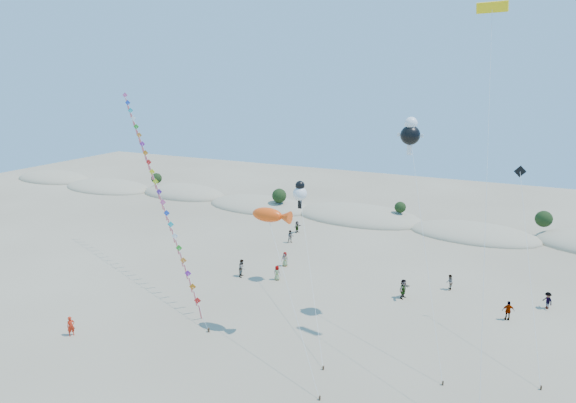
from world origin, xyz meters
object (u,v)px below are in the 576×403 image
Objects in this scene: flyer_foreground at (71,326)px; parafoil_kite at (492,19)px; kite_train at (156,184)px; fish_kite at (271,216)px.

parafoil_kite is at bearing -42.13° from flyer_foreground.
kite_train is 16.78m from fish_kite.
parafoil_kite is at bearing -1.87° from kite_train.
flyer_foreground is (-28.12, -12.03, -22.84)m from parafoil_kite.
flyer_foreground is at bearing -156.83° from parafoil_kite.
parafoil_kite is at bearing 18.42° from fish_kite.
kite_train is 15.81m from flyer_foreground.
kite_train is 2.06× the size of fish_kite.
parafoil_kite is (29.74, -0.97, 14.00)m from kite_train.
parafoil_kite reaches higher than fish_kite.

